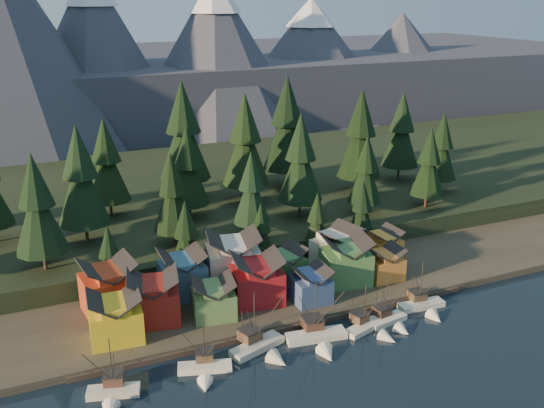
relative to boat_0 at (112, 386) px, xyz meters
name	(u,v)px	position (x,y,z in m)	size (l,w,h in m)	color
ground	(326,374)	(33.76, -7.92, -2.19)	(500.00, 500.00, 0.00)	black
shore_strip	(241,274)	(33.76, 32.08, -1.44)	(400.00, 50.00, 1.50)	#333025
hillside	(180,198)	(33.76, 82.08, 0.81)	(420.00, 100.00, 6.00)	black
dock	(285,324)	(33.76, 8.58, -1.69)	(80.00, 4.00, 1.00)	#4A3F35
mountain_ridge	(95,71)	(29.57, 205.67, 23.87)	(560.00, 190.00, 90.00)	#4D5163
boat_0	(112,386)	(0.00, 0.00, 0.00)	(8.92, 9.49, 10.92)	silver
boat_1	(205,364)	(15.22, 0.33, -0.27)	(9.70, 10.09, 10.34)	white
boat_2	(261,341)	(26.33, 2.43, 0.12)	(11.21, 11.71, 12.27)	beige
boat_3	(319,332)	(37.02, 1.12, 0.09)	(11.91, 12.69, 12.46)	silver
boat_4	(371,323)	(47.85, 0.54, -0.34)	(10.30, 10.73, 10.31)	beige
boat_5	(391,315)	(52.59, 1.15, -0.11)	(8.68, 9.21, 10.50)	silver
boat_6	(425,301)	(62.08, 3.17, -0.16)	(10.00, 10.76, 10.90)	silver
house_front_0	(115,315)	(3.43, 14.76, 4.06)	(9.66, 9.20, 9.03)	gold
house_front_1	(154,296)	(11.21, 18.42, 4.37)	(10.93, 10.64, 9.63)	maroon
house_front_2	(213,297)	(21.96, 15.53, 3.36)	(9.03, 9.08, 7.69)	#4F7841
house_front_3	(257,277)	(31.83, 17.70, 4.50)	(10.95, 10.57, 9.86)	maroon
house_front_4	(310,283)	(41.58, 13.45, 3.14)	(7.16, 7.72, 7.28)	#344D7D
house_front_5	(346,259)	(52.23, 17.73, 4.66)	(11.17, 10.47, 10.17)	#3F703D
house_front_6	(384,262)	(60.86, 16.03, 3.08)	(7.37, 6.98, 7.17)	#C77C33
house_back_0	(109,285)	(4.15, 25.42, 4.86)	(10.76, 10.42, 10.57)	#9F3418
house_back_1	(182,273)	(18.87, 25.87, 4.43)	(8.78, 8.88, 9.76)	#366480
house_back_2	(233,258)	(30.19, 26.72, 5.36)	(12.59, 11.89, 11.51)	beige
house_back_3	(284,265)	(39.97, 22.52, 3.65)	(9.40, 8.70, 8.25)	#3D723F
house_back_4	(336,248)	(53.41, 23.91, 4.55)	(11.06, 10.80, 9.98)	beige
house_back_5	(382,245)	(65.08, 23.22, 3.53)	(7.56, 7.64, 8.04)	#BF8831
tree_hill_2	(38,207)	(-6.24, 40.08, 17.45)	(10.71, 10.71, 24.95)	#332319
tree_hill_3	(81,179)	(3.76, 52.08, 18.83)	(11.79, 11.79, 27.47)	#332319
tree_hill_4	(107,163)	(11.76, 67.08, 17.79)	(10.98, 10.98, 25.58)	#332319
tree_hill_5	(172,195)	(21.76, 42.08, 15.64)	(9.29, 9.29, 21.65)	#332319
tree_hill_6	(188,169)	(29.76, 57.08, 16.89)	(10.27, 10.27, 23.93)	#332319
tree_hill_7	(251,190)	(39.76, 40.08, 14.98)	(8.77, 8.77, 20.44)	#332319
tree_hill_8	(245,143)	(47.76, 64.08, 20.10)	(12.79, 12.79, 29.79)	#332319
tree_hill_9	(300,161)	(55.76, 47.08, 18.49)	(11.53, 11.53, 26.85)	#332319
tree_hill_10	(287,126)	(63.76, 72.08, 21.64)	(14.00, 14.00, 32.61)	#332319
tree_hill_11	(366,172)	(71.76, 42.08, 15.09)	(8.86, 8.86, 20.63)	#332319
tree_hill_12	(360,137)	(79.76, 58.08, 20.07)	(12.76, 12.76, 29.72)	#332319
tree_hill_13	(429,164)	(89.76, 40.08, 15.67)	(9.31, 9.31, 21.70)	#332319
tree_hill_14	(401,132)	(97.76, 64.08, 18.54)	(11.57, 11.57, 26.94)	#332319
tree_hill_15	(184,134)	(33.76, 74.08, 21.65)	(14.01, 14.01, 32.63)	#332319
tree_hill_17	(442,149)	(101.76, 50.08, 16.26)	(9.78, 9.78, 22.78)	#332319
tree_shore_0	(110,257)	(5.76, 32.08, 7.63)	(6.54, 6.54, 15.24)	#332319
tree_shore_1	(186,237)	(21.76, 32.08, 9.30)	(7.84, 7.84, 18.28)	#332319
tree_shore_2	(261,232)	(38.76, 32.08, 7.68)	(6.58, 6.58, 15.33)	#332319
tree_shore_3	(317,222)	(52.76, 32.08, 8.00)	(6.83, 6.83, 15.91)	#332319
tree_shore_4	(362,211)	(64.76, 32.08, 8.86)	(7.51, 7.51, 17.48)	#332319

